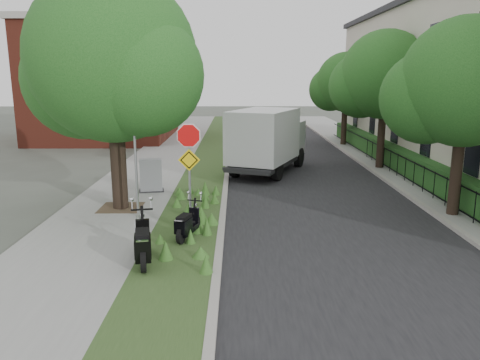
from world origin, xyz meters
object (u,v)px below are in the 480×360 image
Objects in this scene: scooter_far at (186,227)px; utility_cabinet at (151,176)px; scooter_near at (143,247)px; box_truck at (268,138)px; sign_assembly at (189,154)px.

scooter_far is 5.89m from utility_cabinet.
scooter_far is (0.83, 1.77, -0.08)m from scooter_near.
scooter_near is at bearing -107.78° from box_truck.
sign_assembly reaches higher than box_truck.
scooter_near is 0.30× the size of box_truck.
scooter_far is 10.19m from box_truck.
sign_assembly is at bearing -107.86° from box_truck.
scooter_near is 1.24× the size of scooter_far.
box_truck is at bearing 72.14° from sign_assembly.
scooter_far is at bearing -106.34° from box_truck.
box_truck reaches higher than scooter_far.
utility_cabinet is at bearing -139.08° from box_truck.
sign_assembly is 1.75× the size of scooter_near.
scooter_far is at bearing -91.58° from sign_assembly.
utility_cabinet is (-1.98, 4.59, -1.60)m from sign_assembly.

